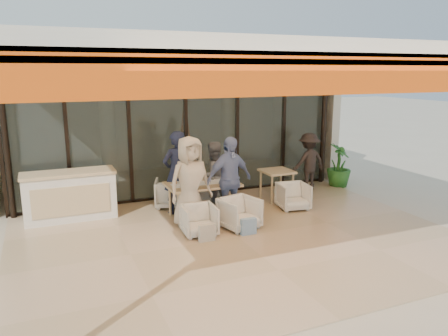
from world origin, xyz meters
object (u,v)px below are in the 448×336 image
object	(u,v)px
chair_far_left	(171,192)
chair_near_right	(240,212)
chair_near_left	(199,219)
side_table	(277,175)
standing_woman	(308,162)
potted_palm	(339,165)
side_chair	(293,195)
diner_grey	(213,176)
diner_cream	(190,182)
diner_navy	(177,173)
diner_periwinkle	(229,180)
host_counter	(70,196)
chair_far_right	(205,189)
dining_table	(202,186)

from	to	relation	value
chair_far_left	chair_near_right	bearing A→B (deg)	132.44
chair_near_left	chair_near_right	distance (m)	0.84
side_table	standing_woman	xyz separation A→B (m)	(1.22, 0.50, 0.11)
side_table	potted_palm	distance (m)	2.25
chair_far_left	side_table	distance (m)	2.54
chair_near_right	side_chair	xyz separation A→B (m)	(1.63, 0.64, -0.02)
side_chair	potted_palm	bearing A→B (deg)	38.33
standing_woman	side_chair	bearing A→B (deg)	40.18
diner_grey	potted_palm	size ratio (longest dim) A/B	1.33
chair_near_left	diner_cream	world-z (taller)	diner_cream
diner_navy	side_chair	size ratio (longest dim) A/B	2.75
chair_near_right	diner_periwinkle	distance (m)	0.73
host_counter	standing_woman	xyz separation A→B (m)	(5.85, 0.05, 0.22)
chair_far_right	diner_grey	size ratio (longest dim) A/B	0.42
diner_periwinkle	side_chair	world-z (taller)	diner_periwinkle
dining_table	diner_navy	size ratio (longest dim) A/B	0.83
chair_far_right	diner_periwinkle	bearing A→B (deg)	90.75
chair_far_left	chair_near_right	size ratio (longest dim) A/B	1.03
chair_far_right	chair_near_left	xyz separation A→B (m)	(-0.84, -1.90, -0.01)
diner_periwinkle	diner_navy	bearing A→B (deg)	123.39
chair_far_left	side_chair	bearing A→B (deg)	171.62
chair_far_right	standing_woman	distance (m)	2.88
dining_table	chair_far_right	xyz separation A→B (m)	(0.43, 0.94, -0.36)
chair_near_left	diner_periwinkle	world-z (taller)	diner_periwinkle
chair_near_left	side_table	xyz separation A→B (m)	(2.47, 1.39, 0.32)
host_counter	chair_near_right	xyz separation A→B (m)	(3.01, -1.84, -0.19)
chair_far_right	diner_periwinkle	size ratio (longest dim) A/B	0.37
diner_cream	diner_periwinkle	xyz separation A→B (m)	(0.84, 0.00, -0.03)
side_table	side_chair	size ratio (longest dim) A/B	1.13
diner_cream	diner_periwinkle	world-z (taller)	diner_cream
diner_navy	diner_cream	distance (m)	0.90
host_counter	dining_table	world-z (taller)	host_counter
diner_cream	potted_palm	size ratio (longest dim) A/B	1.58
standing_woman	potted_palm	distance (m)	0.99
dining_table	diner_periwinkle	world-z (taller)	diner_periwinkle
chair_near_left	diner_grey	xyz separation A→B (m)	(0.84, 1.40, 0.45)
host_counter	diner_navy	bearing A→B (deg)	-11.48
diner_navy	side_chair	bearing A→B (deg)	147.24
diner_navy	standing_woman	xyz separation A→B (m)	(3.69, 0.49, -0.16)
potted_palm	dining_table	bearing A→B (deg)	-167.58
chair_far_left	potted_palm	size ratio (longest dim) A/B	0.62
side_chair	potted_palm	xyz separation A→B (m)	(2.19, 1.25, 0.25)
diner_grey	side_chair	xyz separation A→B (m)	(1.63, -0.76, -0.44)
chair_near_left	diner_cream	bearing A→B (deg)	93.70
diner_navy	side_table	size ratio (longest dim) A/B	2.44
chair_far_left	diner_periwinkle	size ratio (longest dim) A/B	0.40
host_counter	diner_navy	distance (m)	2.24
dining_table	diner_periwinkle	xyz separation A→B (m)	(0.43, -0.46, 0.20)
side_table	potted_palm	world-z (taller)	potted_palm
chair_far_left	dining_table	bearing A→B (deg)	132.28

